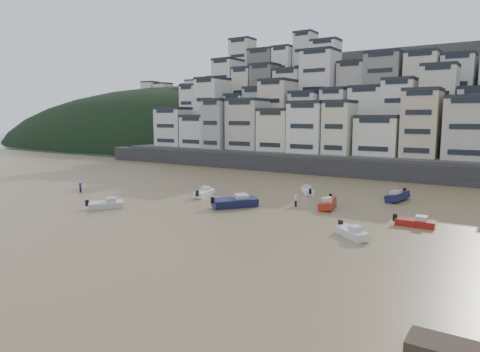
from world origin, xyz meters
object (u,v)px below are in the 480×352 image
Objects in this scene: boat_f at (204,192)px; boat_c at (235,201)px; boat_b at (352,231)px; boat_j at (106,203)px; boat_h at (308,190)px; boat_e at (328,202)px; person_pink at (296,200)px; person_blue at (80,187)px; boat_d at (415,221)px; boat_i at (398,195)px.

boat_f is 0.78× the size of boat_c.
boat_b is 0.71× the size of boat_c.
boat_j is 30.50m from boat_h.
person_pink is at bearing -83.92° from boat_e.
boat_h is 2.68× the size of person_blue.
boat_b is 1.04× the size of boat_d.
boat_c is at bearing -19.85° from boat_j.
boat_f is 0.90× the size of boat_e.
boat_c is 8.23m from person_pink.
boat_f is at bearing 22.73° from person_blue.
boat_b reaches higher than boat_d.
boat_i is 1.03× the size of boat_e.
person_pink reaches higher than boat_h.
boat_e is at bearing 19.03° from person_pink.
boat_d is at bearing 27.61° from boat_i.
boat_b is at bearing -179.47° from boat_h.
boat_c is at bearing 131.30° from boat_h.
person_blue reaches higher than boat_j.
person_pink is (14.88, 1.01, 0.16)m from boat_f.
boat_i is 13.37m from boat_h.
boat_d is (22.32, 2.44, -0.29)m from boat_c.
person_pink reaches higher than boat_f.
boat_f reaches higher than boat_h.
boat_h is at bearing 21.28° from boat_c.
boat_d is (5.16, -14.21, -0.19)m from boat_i.
boat_e is at bearing -175.49° from boat_h.
boat_j is at bearing -41.89° from boat_i.
boat_i reaches higher than boat_j.
boat_j is 0.73× the size of boat_c.
boat_f is at bearing 12.68° from boat_j.
boat_b is 0.82× the size of boat_e.
boat_f is 14.92m from person_pink.
boat_b is 0.80× the size of boat_i.
boat_e reaches higher than boat_h.
boat_i reaches higher than boat_d.
boat_f is at bearing 174.62° from boat_d.
boat_c is (-17.17, -16.64, 0.10)m from boat_i.
person_blue is at bearing 87.13° from boat_h.
boat_i is 1.28× the size of boat_h.
person_blue reaches higher than boat_d.
boat_h is at bearing 104.98° from person_pink.
boat_e is (18.88, 2.39, 0.08)m from boat_f.
boat_i is at bearing -14.73° from boat_j.
boat_j is 38.37m from boat_d.
boat_e is 4.23m from person_pink.
boat_e is 3.33× the size of person_blue.
boat_i reaches higher than boat_f.
boat_h is 2.68× the size of person_pink.
person_pink is at bearing 161.19° from boat_h.
boat_c reaches higher than boat_b.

